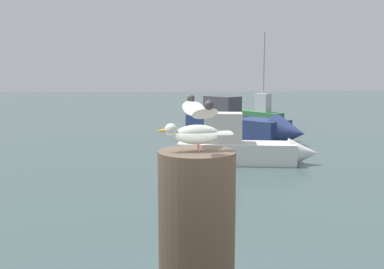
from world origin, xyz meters
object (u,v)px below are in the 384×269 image
Objects in this scene: mooring_post at (197,244)px; seagull at (196,126)px; boat_navy at (246,126)px; boat_green at (253,113)px; boat_white at (246,148)px.

seagull is at bearing -176.32° from mooring_post.
mooring_post is 0.63m from seagull.
boat_green is at bearing 74.17° from boat_navy.
boat_green is 1.15× the size of boat_white.
boat_green reaches higher than mooring_post.
mooring_post is 0.19× the size of boat_navy.
seagull reaches higher than mooring_post.
boat_navy is 1.07× the size of boat_green.
seagull is 11.51m from boat_white.
boat_navy is at bearing -105.83° from boat_green.
boat_navy is (3.87, 16.08, -1.35)m from mooring_post.
boat_navy is 5.21m from boat_white.
boat_green reaches higher than seagull.
seagull is 23.46m from boat_green.
mooring_post is 1.80× the size of seagull.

